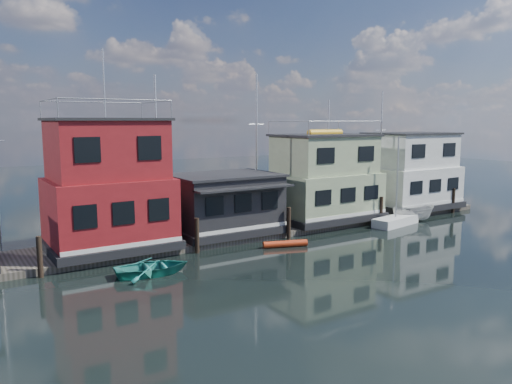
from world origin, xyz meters
TOP-DOWN VIEW (x-y plane):
  - ground at (0.00, 0.00)m, footprint 160.00×160.00m
  - dock at (0.00, 12.00)m, footprint 48.00×5.00m
  - houseboat_red at (-8.50, 12.00)m, footprint 7.40×5.90m
  - houseboat_dark at (-0.50, 11.98)m, footprint 7.40×6.10m
  - houseboat_green at (8.50, 12.00)m, footprint 8.40×5.90m
  - houseboat_white at (18.50, 12.00)m, footprint 8.40×5.90m
  - pilings at (-0.33, 9.20)m, footprint 42.28×0.28m
  - background_masts at (4.76, 18.00)m, footprint 36.40×0.16m
  - dinghy_teal at (-7.93, 6.52)m, footprint 4.25×3.30m
  - day_sailer at (12.64, 8.28)m, footprint 4.60×2.23m
  - red_kayak at (1.45, 7.46)m, footprint 2.91×1.35m
  - motorboat at (14.97, 8.54)m, footprint 3.69×2.71m

SIDE VIEW (x-z plane):
  - ground at x=0.00m, z-range 0.00..0.00m
  - dock at x=0.00m, z-range 0.00..0.40m
  - red_kayak at x=1.45m, z-range 0.00..0.43m
  - dinghy_teal at x=-7.93m, z-range 0.00..0.81m
  - day_sailer at x=12.64m, z-range -3.06..3.89m
  - motorboat at x=14.97m, z-range 0.00..1.34m
  - pilings at x=-0.33m, z-range 0.00..2.20m
  - houseboat_dark at x=-0.50m, z-range 0.39..4.45m
  - houseboat_white at x=18.50m, z-range 0.21..6.87m
  - houseboat_green at x=8.50m, z-range 0.03..7.06m
  - houseboat_red at x=-8.50m, z-range -1.83..10.03m
  - background_masts at x=4.76m, z-range -0.45..11.55m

